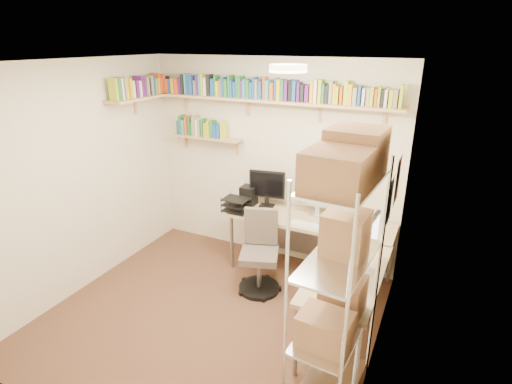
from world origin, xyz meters
TOP-DOWN VIEW (x-y plane):
  - ground at (0.00, 0.00)m, footprint 3.20×3.20m
  - room_shell at (0.00, 0.00)m, footprint 3.24×3.04m
  - wall_shelves at (-0.44, 1.30)m, footprint 3.12×1.09m
  - corner_desk at (0.69, 0.94)m, footprint 1.98×1.88m
  - office_chair at (0.23, 0.69)m, footprint 0.52×0.53m
  - wire_rack at (1.38, -0.47)m, footprint 0.47×0.87m

SIDE VIEW (x-z plane):
  - ground at x=0.00m, z-range 0.00..0.00m
  - office_chair at x=0.23m, z-range -0.07..0.85m
  - corner_desk at x=0.69m, z-range 0.09..1.37m
  - wire_rack at x=1.38m, z-range 0.34..2.49m
  - room_shell at x=0.00m, z-range 0.29..2.81m
  - wall_shelves at x=-0.44m, z-range 1.63..2.43m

